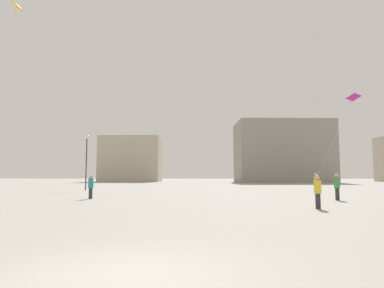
% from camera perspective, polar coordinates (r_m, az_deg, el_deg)
% --- Properties ---
extents(ground_plane, '(300.00, 300.00, 0.00)m').
position_cam_1_polar(ground_plane, '(5.83, -11.31, -21.05)').
color(ground_plane, gray).
extents(person_in_orange, '(0.39, 0.39, 1.77)m').
position_cam_1_polar(person_in_orange, '(34.75, 20.05, -5.95)').
color(person_in_orange, '#2D2D33').
rests_on(person_in_orange, ground_plane).
extents(person_in_teal, '(0.35, 0.35, 1.62)m').
position_cam_1_polar(person_in_teal, '(24.15, -16.60, -6.70)').
color(person_in_teal, '#2D2D33').
rests_on(person_in_teal, ground_plane).
extents(person_in_green, '(0.37, 0.37, 1.69)m').
position_cam_1_polar(person_in_green, '(23.67, 23.13, -6.44)').
color(person_in_green, '#2D2D33').
rests_on(person_in_green, ground_plane).
extents(person_in_yellow, '(0.35, 0.35, 1.59)m').
position_cam_1_polar(person_in_yellow, '(17.41, 20.31, -7.30)').
color(person_in_yellow, '#2D2D33').
rests_on(person_in_yellow, ground_plane).
extents(kite_amber_diamond, '(7.21, 2.06, 13.62)m').
position_cam_1_polar(kite_amber_diamond, '(30.97, -27.09, 19.73)').
color(kite_amber_diamond, yellow).
extents(kite_magenta_delta, '(4.65, 1.21, 8.34)m').
position_cam_1_polar(kite_magenta_delta, '(37.45, 25.29, 6.85)').
color(kite_magenta_delta, '#D12899').
extents(building_left_hall, '(15.00, 9.96, 11.13)m').
position_cam_1_polar(building_left_hall, '(86.63, -10.16, -2.53)').
color(building_left_hall, '#B2A893').
rests_on(building_left_hall, ground_plane).
extents(building_centre_hall, '(21.14, 13.94, 13.45)m').
position_cam_1_polar(building_centre_hall, '(78.84, 14.89, -1.33)').
color(building_centre_hall, gray).
rests_on(building_centre_hall, ground_plane).
extents(lamppost_east, '(0.36, 0.36, 5.86)m').
position_cam_1_polar(lamppost_east, '(38.09, -17.26, -1.62)').
color(lamppost_east, '#2D2D30').
rests_on(lamppost_east, ground_plane).
extents(handbag_beside_flyer, '(0.26, 0.35, 0.24)m').
position_cam_1_polar(handbag_beside_flyer, '(34.97, 20.60, -7.32)').
color(handbag_beside_flyer, maroon).
rests_on(handbag_beside_flyer, ground_plane).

